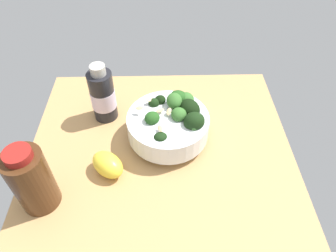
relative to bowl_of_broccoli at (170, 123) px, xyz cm
name	(u,v)px	position (x,y,z in cm)	size (l,w,h in cm)	color
ground_plane	(161,162)	(-5.76, 2.18, -6.35)	(58.10, 58.10, 3.32)	tan
bowl_of_broccoli	(170,123)	(0.00, 0.00, 0.00)	(17.92, 17.92, 10.48)	white
lemon_wedge	(108,165)	(-9.28, 13.04, -2.31)	(7.49, 4.91, 4.75)	yellow
bottle_tall	(31,180)	(-15.76, 25.21, 2.31)	(7.21, 7.21, 14.80)	#472814
bottle_short	(103,96)	(7.56, 15.45, 1.73)	(5.78, 5.78, 14.73)	black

